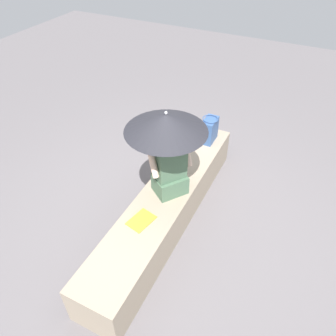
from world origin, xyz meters
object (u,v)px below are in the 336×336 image
handbag_black (209,130)px  magazine (141,220)px  person_seated (170,164)px  parasol (166,123)px

handbag_black → magazine: bearing=176.4°
person_seated → handbag_black: person_seated is taller
person_seated → parasol: (-0.05, 0.02, 0.54)m
parasol → magazine: parasol is taller
person_seated → parasol: parasol is taller
person_seated → magazine: person_seated is taller
parasol → handbag_black: 1.41m
parasol → magazine: 1.05m
parasol → magazine: bearing=174.1°
person_seated → magazine: (-0.54, 0.07, -0.38)m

